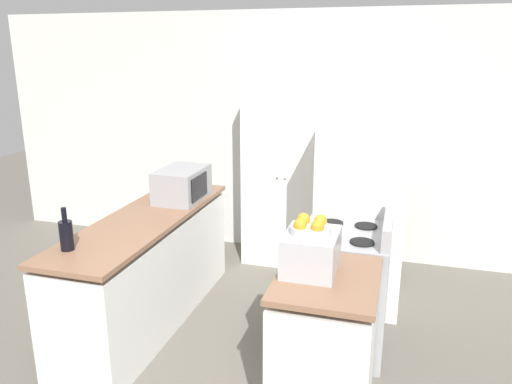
# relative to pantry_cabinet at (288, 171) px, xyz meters

# --- Properties ---
(wall_back) EXTENTS (7.00, 0.06, 2.60)m
(wall_back) POSITION_rel_pantry_cabinet_xyz_m (-0.03, 0.31, 0.32)
(wall_back) COLOR silver
(wall_back) RESTS_ON ground_plane
(counter_left) EXTENTS (0.60, 2.13, 0.91)m
(counter_left) POSITION_rel_pantry_cabinet_xyz_m (-0.81, -1.56, -0.54)
(counter_left) COLOR silver
(counter_left) RESTS_ON ground_plane
(counter_right) EXTENTS (0.60, 0.78, 0.91)m
(counter_right) POSITION_rel_pantry_cabinet_xyz_m (0.76, -2.23, -0.54)
(counter_right) COLOR silver
(counter_right) RESTS_ON ground_plane
(pantry_cabinet) EXTENTS (0.86, 0.55, 1.97)m
(pantry_cabinet) POSITION_rel_pantry_cabinet_xyz_m (0.00, 0.00, 0.00)
(pantry_cabinet) COLOR white
(pantry_cabinet) RESTS_ON ground_plane
(stove) EXTENTS (0.66, 0.71, 1.07)m
(stove) POSITION_rel_pantry_cabinet_xyz_m (0.78, -1.46, -0.52)
(stove) COLOR #9E9EA3
(stove) RESTS_ON ground_plane
(refrigerator) EXTENTS (0.76, 0.70, 1.75)m
(refrigerator) POSITION_rel_pantry_cabinet_xyz_m (0.82, -0.72, -0.11)
(refrigerator) COLOR white
(refrigerator) RESTS_ON ground_plane
(microwave) EXTENTS (0.36, 0.54, 0.28)m
(microwave) POSITION_rel_pantry_cabinet_xyz_m (-0.72, -1.03, 0.07)
(microwave) COLOR #939399
(microwave) RESTS_ON counter_left
(wine_bottle) EXTENTS (0.09, 0.09, 0.30)m
(wine_bottle) POSITION_rel_pantry_cabinet_xyz_m (-0.97, -2.32, 0.04)
(wine_bottle) COLOR black
(wine_bottle) RESTS_ON counter_left
(toaster_oven) EXTENTS (0.32, 0.39, 0.24)m
(toaster_oven) POSITION_rel_pantry_cabinet_xyz_m (0.64, -2.17, 0.05)
(toaster_oven) COLOR #B2B2B7
(toaster_oven) RESTS_ON counter_right
(fruit_bowl) EXTENTS (0.24, 0.24, 0.11)m
(fruit_bowl) POSITION_rel_pantry_cabinet_xyz_m (0.64, -2.19, 0.21)
(fruit_bowl) COLOR silver
(fruit_bowl) RESTS_ON toaster_oven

